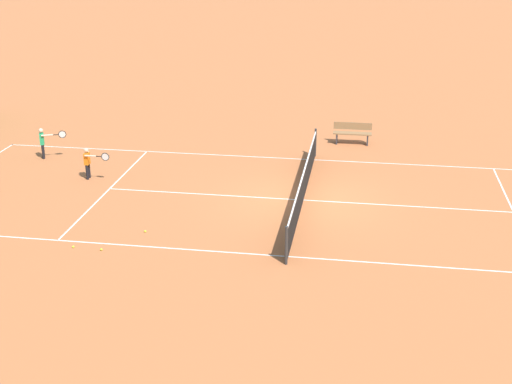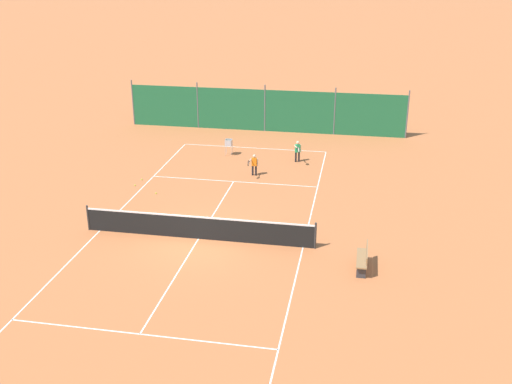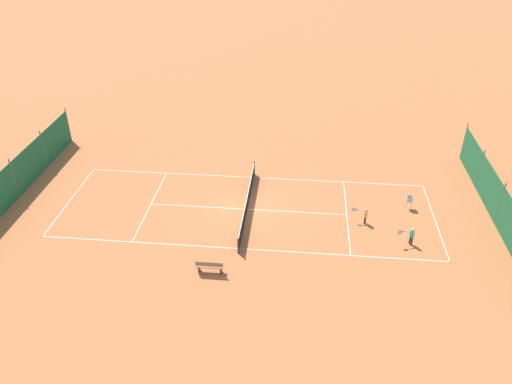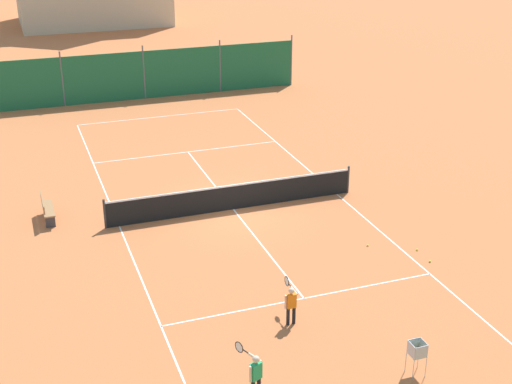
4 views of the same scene
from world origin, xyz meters
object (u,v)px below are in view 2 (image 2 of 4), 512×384
at_px(player_near_service, 254,163).
at_px(ball_hopper, 229,144).
at_px(tennis_ball_near_corner, 156,193).
at_px(tennis_ball_far_corner, 135,185).
at_px(tennis_net, 198,227).
at_px(courtside_bench, 363,258).
at_px(tennis_ball_service_box, 142,179).
at_px(player_far_service, 298,150).

bearing_deg(player_near_service, ball_hopper, -56.72).
distance_m(player_near_service, tennis_ball_near_corner, 5.18).
xyz_separation_m(player_near_service, tennis_ball_near_corner, (4.01, 3.21, -0.61)).
distance_m(player_near_service, tennis_ball_far_corner, 5.90).
xyz_separation_m(tennis_net, courtside_bench, (-6.34, 1.32, -0.05)).
bearing_deg(tennis_ball_service_box, ball_hopper, -125.88).
bearing_deg(courtside_bench, ball_hopper, -57.39).
bearing_deg(tennis_ball_far_corner, tennis_ball_service_box, -92.67).
xyz_separation_m(tennis_ball_service_box, ball_hopper, (-3.34, -4.61, 0.62)).
xyz_separation_m(tennis_ball_far_corner, ball_hopper, (-3.38, -5.42, 0.62)).
bearing_deg(courtside_bench, tennis_ball_service_box, -33.26).
height_order(player_far_service, courtside_bench, player_far_service).
height_order(tennis_ball_far_corner, courtside_bench, courtside_bench).
distance_m(tennis_ball_far_corner, courtside_bench, 12.57).
height_order(player_near_service, tennis_ball_service_box, player_near_service).
xyz_separation_m(tennis_net, ball_hopper, (1.15, -10.40, 0.16)).
bearing_deg(tennis_net, tennis_ball_near_corner, -52.64).
bearing_deg(tennis_net, tennis_ball_far_corner, -47.73).
relative_size(tennis_ball_far_corner, ball_hopper, 0.07).
bearing_deg(player_far_service, tennis_ball_near_corner, 43.99).
bearing_deg(tennis_ball_near_corner, ball_hopper, -108.14).
relative_size(tennis_net, player_near_service, 8.35).
bearing_deg(tennis_ball_near_corner, player_far_service, -136.01).
distance_m(tennis_ball_near_corner, courtside_bench, 11.02).
height_order(tennis_ball_near_corner, tennis_ball_far_corner, same).
bearing_deg(tennis_net, ball_hopper, -83.68).
distance_m(player_near_service, tennis_ball_service_box, 5.58).
distance_m(player_near_service, player_far_service, 3.13).
bearing_deg(tennis_ball_far_corner, tennis_ball_near_corner, 149.05).
distance_m(tennis_net, tennis_ball_far_corner, 6.75).
bearing_deg(tennis_net, player_near_service, -96.34).
relative_size(tennis_net, courtside_bench, 6.12).
bearing_deg(tennis_ball_near_corner, tennis_ball_service_box, -51.09).
xyz_separation_m(tennis_net, player_far_service, (-2.72, -9.89, 0.17)).
distance_m(player_near_service, courtside_bench, 10.32).
bearing_deg(player_far_service, courtside_bench, 107.93).
distance_m(player_far_service, ball_hopper, 3.91).
xyz_separation_m(tennis_ball_service_box, courtside_bench, (-10.84, 7.11, 0.42)).
relative_size(player_far_service, ball_hopper, 1.29).
height_order(player_near_service, player_far_service, player_far_service).
bearing_deg(player_near_service, player_far_service, -127.28).
distance_m(tennis_ball_service_box, ball_hopper, 5.73).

